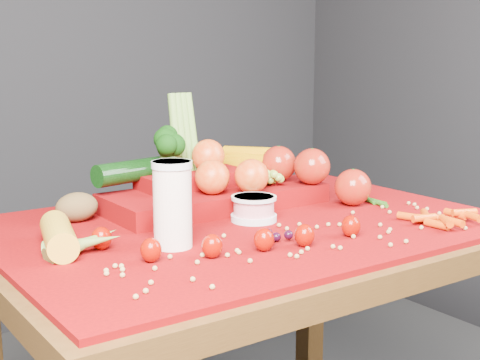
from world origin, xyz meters
TOP-DOWN VIEW (x-y plane):
  - table at (0.00, 0.00)m, footprint 1.10×0.80m
  - red_cloth at (0.00, 0.00)m, footprint 1.05×0.75m
  - milk_glass at (-0.22, -0.08)m, footprint 0.08×0.08m
  - yogurt_bowl at (0.02, -0.01)m, footprint 0.10×0.10m
  - strawberry_scatter at (-0.16, -0.13)m, footprint 0.48×0.28m
  - dark_grape_cluster at (-0.05, -0.17)m, footprint 0.06×0.05m
  - soybean_scatter at (0.00, -0.20)m, footprint 0.84×0.24m
  - corn_ear at (-0.39, -0.01)m, footprint 0.22×0.25m
  - potato at (-0.30, 0.21)m, footprint 0.09×0.07m
  - baby_carrot_pile at (0.34, -0.25)m, footprint 0.17×0.17m
  - green_bean_pile at (0.37, -0.01)m, footprint 0.14×0.12m
  - produce_mound at (0.05, 0.15)m, footprint 0.59×0.36m

SIDE VIEW (x-z plane):
  - table at x=0.00m, z-range 0.28..1.03m
  - red_cloth at x=0.00m, z-range 0.75..0.76m
  - soybean_scatter at x=0.00m, z-range 0.76..0.77m
  - green_bean_pile at x=0.37m, z-range 0.76..0.77m
  - dark_grape_cluster at x=-0.05m, z-range 0.76..0.79m
  - baby_carrot_pile at x=0.34m, z-range 0.76..0.79m
  - corn_ear at x=-0.39m, z-range 0.76..0.81m
  - strawberry_scatter at x=-0.16m, z-range 0.76..0.81m
  - yogurt_bowl at x=0.02m, z-range 0.76..0.82m
  - potato at x=-0.30m, z-range 0.76..0.83m
  - produce_mound at x=0.05m, z-range 0.69..0.96m
  - milk_glass at x=-0.22m, z-range 0.77..0.93m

